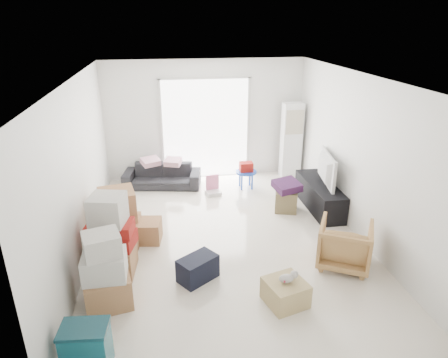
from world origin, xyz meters
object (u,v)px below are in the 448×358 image
ac_tower (291,141)px  kids_table (246,170)px  television (321,180)px  wood_crate (285,292)px  tv_console (319,196)px  storage_bins (87,348)px  ottoman (286,200)px  armchair (345,242)px  sofa (162,172)px

ac_tower → kids_table: ac_tower is taller
television → wood_crate: (-1.50, -2.65, -0.43)m
tv_console → kids_table: size_ratio=2.65×
wood_crate → tv_console: bearing=60.4°
tv_console → television: size_ratio=1.51×
storage_bins → ottoman: 4.66m
television → kids_table: television is taller
ac_tower → storage_bins: (-3.85, -5.11, -0.59)m
armchair → storage_bins: (-3.53, -1.43, -0.10)m
tv_console → wood_crate: tv_console is taller
storage_bins → wood_crate: size_ratio=1.15×
kids_table → wood_crate: size_ratio=1.21×
tv_console → wood_crate: size_ratio=3.21×
storage_bins → wood_crate: bearing=16.6°
ac_tower → kids_table: bearing=-155.4°
armchair → kids_table: size_ratio=1.29×
television → armchair: 1.97m
television → kids_table: 1.73m
ac_tower → wood_crate: size_ratio=3.55×
television → armchair: armchair is taller
ottoman → wood_crate: bearing=-107.3°
ac_tower → wood_crate: ac_tower is taller
storage_bins → sofa: bearing=80.2°
television → ottoman: size_ratio=2.54×
tv_console → kids_table: bearing=135.1°
ottoman → sofa: bearing=146.0°
armchair → kids_table: 3.26m
sofa → armchair: 4.43m
armchair → storage_bins: size_ratio=1.35×
sofa → ottoman: sofa is taller
ac_tower → armchair: (-0.32, -3.68, -0.49)m
tv_console → armchair: 1.97m
armchair → ottoman: size_ratio=1.86×
sofa → television: bearing=-17.7°
ac_tower → tv_console: (0.05, -1.75, -0.61)m
tv_console → storage_bins: storage_bins is taller
tv_console → armchair: bearing=-100.8°
ac_tower → armchair: size_ratio=2.27×
ottoman → kids_table: size_ratio=0.69×
storage_bins → ottoman: (3.22, 3.37, -0.08)m
sofa → wood_crate: 4.52m
television → wood_crate: television is taller
ac_tower → tv_console: bearing=-88.4°
armchair → wood_crate: armchair is taller
storage_bins → ac_tower: bearing=53.0°
tv_console → television: television is taller
television → sofa: size_ratio=0.62×
sofa → armchair: bearing=-42.8°
storage_bins → kids_table: 5.30m
sofa → armchair: size_ratio=2.19×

